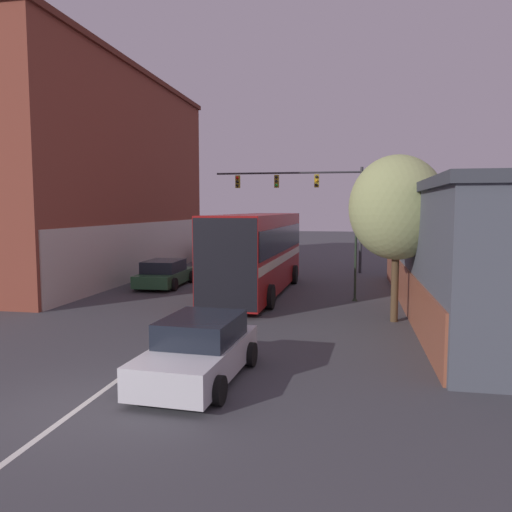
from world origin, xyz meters
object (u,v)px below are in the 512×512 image
Objects in this scene: traffic_signal_gantry at (311,194)px; street_tree_near at (397,208)px; street_lamp at (356,234)px; parked_car_left_near at (165,274)px; bus at (257,250)px; hatchback_foreground at (199,351)px; parked_car_left_mid at (220,253)px.

street_tree_near is at bearing -73.15° from traffic_signal_gantry.
traffic_signal_gantry reaches higher than street_lamp.
parked_car_left_near is 13.05m from street_tree_near.
traffic_signal_gantry reaches higher than street_tree_near.
parked_car_left_near is (-5.13, 1.35, -1.45)m from bus.
traffic_signal_gantry is (0.93, 20.61, 4.24)m from hatchback_foreground.
street_tree_near reaches higher than parked_car_left_near.
parked_car_left_mid is 9.16m from traffic_signal_gantry.
traffic_signal_gantry reaches higher than bus.
street_lamp reaches higher than parked_car_left_mid.
traffic_signal_gantry is at bearing 106.85° from street_tree_near.
street_tree_near is (11.14, -17.58, 3.32)m from parked_car_left_mid.
traffic_signal_gantry reaches higher than parked_car_left_near.
street_lamp is at bearing -104.99° from parked_car_left_near.
street_lamp is (4.52, -1.01, 0.82)m from bus.
hatchback_foreground is 0.92× the size of street_lamp.
bus is at bearing 7.41° from hatchback_foreground.
traffic_signal_gantry is (1.78, 8.70, 2.83)m from bus.
parked_car_left_near is (-5.98, 13.26, -0.04)m from hatchback_foreground.
hatchback_foreground is 25.43m from parked_car_left_mid.
parked_car_left_near is at bearing 166.28° from street_lamp.
bus is at bearing -105.98° from parked_car_left_near.
traffic_signal_gantry is at bearing -116.96° from parked_car_left_mid.
bus is 1.20× the size of traffic_signal_gantry.
street_lamp is at bearing -74.22° from traffic_signal_gantry.
parked_car_left_near is at bearing 27.61° from hatchback_foreground.
parked_car_left_mid reaches higher than hatchback_foreground.
parked_car_left_mid is 0.77× the size of street_tree_near.
parked_car_left_mid is 21.08m from street_tree_near.
parked_car_left_mid is (-0.14, 11.43, 0.07)m from parked_car_left_near.
parked_car_left_mid is at bearing 149.99° from traffic_signal_gantry.
hatchback_foreground is at bearing -92.58° from traffic_signal_gantry.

